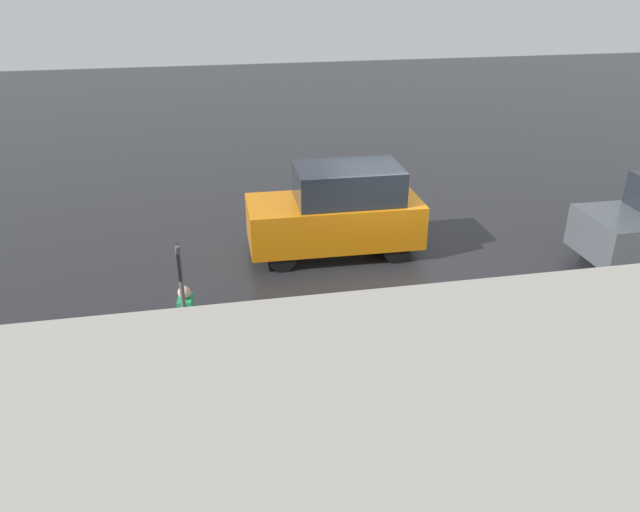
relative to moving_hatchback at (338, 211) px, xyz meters
name	(u,v)px	position (x,y,z in m)	size (l,w,h in m)	color
ground_plane	(392,260)	(-1.13, 0.67, -1.03)	(60.00, 60.00, 0.00)	black
kerb_strip	(467,367)	(-1.13, 4.87, -1.01)	(24.00, 3.20, 0.04)	gray
moving_hatchback	(338,211)	(0.00, 0.00, 0.00)	(3.94, 1.78, 2.06)	orange
fire_hydrant	(256,325)	(2.24, 3.48, -0.63)	(0.42, 0.31, 0.80)	gold
pedestrian	(187,314)	(3.42, 3.36, -0.34)	(0.28, 0.57, 1.22)	#1E8C4C
metal_railing	(639,379)	(-2.97, 6.56, -0.29)	(9.27, 0.04, 1.05)	#B7BABF
sign_post	(183,296)	(3.40, 4.34, 0.55)	(0.07, 0.44, 2.40)	#4C4C51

